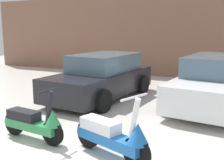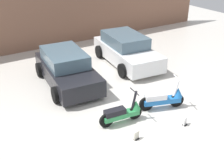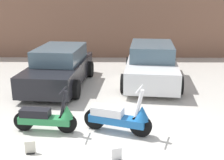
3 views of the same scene
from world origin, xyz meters
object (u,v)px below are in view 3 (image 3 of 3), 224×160
Objects in this scene: car_rear_center at (151,64)px; placard_near_left_scooter at (30,148)px; scooter_front_right at (120,117)px; car_rear_left at (60,67)px; scooter_front_left at (48,117)px; placard_near_right_scooter at (117,155)px.

placard_near_left_scooter is at bearing -25.17° from car_rear_center.
car_rear_center is (1.17, 3.91, 0.25)m from scooter_front_right.
car_rear_left is 3.19m from car_rear_center.
placard_near_left_scooter is at bearing -134.89° from scooter_front_right.
scooter_front_left is 4.78m from car_rear_center.
scooter_front_left is 0.96× the size of scooter_front_right.
scooter_front_right is 0.37× the size of car_rear_center.
car_rear_left is at bearing -75.58° from car_rear_center.
scooter_front_right is 4.01m from car_rear_left.
scooter_front_right is at bearing 85.67° from placard_near_right_scooter.
car_rear_left reaches higher than placard_near_left_scooter.
car_rear_left is 15.24× the size of placard_near_left_scooter.
placard_near_left_scooter is (-1.77, -0.87, -0.28)m from scooter_front_right.
scooter_front_left is at bearing 11.45° from car_rear_left.
placard_near_left_scooter is (-2.94, -4.78, -0.53)m from car_rear_center.
car_rear_center reaches higher than placard_near_right_scooter.
scooter_front_right is 1.14m from placard_near_right_scooter.
car_rear_left is 0.97× the size of car_rear_center.
scooter_front_left is 5.61× the size of placard_near_right_scooter.
scooter_front_left is 1.63m from scooter_front_right.
car_rear_left reaches higher than scooter_front_left.
car_rear_left is 4.37m from placard_near_left_scooter.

